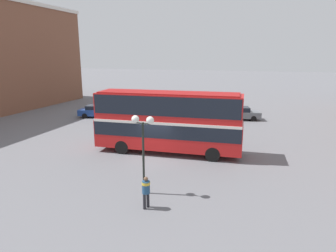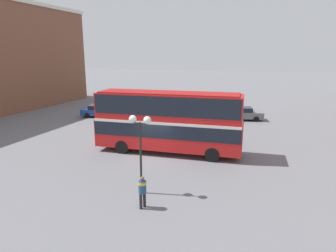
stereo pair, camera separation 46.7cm
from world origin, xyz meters
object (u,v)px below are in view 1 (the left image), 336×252
object	(u,v)px
parked_car_kerb_near	(240,113)
street_lamp_twin_globe	(143,131)
pedestrian_foreground	(146,189)
parked_car_kerb_far	(98,111)
double_decker_bus	(168,119)

from	to	relation	value
parked_car_kerb_near	street_lamp_twin_globe	bearing A→B (deg)	-112.85
pedestrian_foreground	parked_car_kerb_far	bearing A→B (deg)	-31.82
pedestrian_foreground	street_lamp_twin_globe	bearing A→B (deg)	-42.06
parked_car_kerb_near	street_lamp_twin_globe	world-z (taller)	street_lamp_twin_globe
double_decker_bus	street_lamp_twin_globe	size ratio (longest dim) A/B	2.60
street_lamp_twin_globe	parked_car_kerb_far	bearing A→B (deg)	127.67
pedestrian_foreground	parked_car_kerb_near	world-z (taller)	pedestrian_foreground
parked_car_kerb_far	street_lamp_twin_globe	size ratio (longest dim) A/B	1.14
double_decker_bus	parked_car_kerb_far	xyz separation A→B (m)	(-12.26, 10.04, -1.97)
street_lamp_twin_globe	double_decker_bus	bearing A→B (deg)	97.72
pedestrian_foreground	street_lamp_twin_globe	xyz separation A→B (m)	(-0.75, 1.50, 2.53)
parked_car_kerb_near	double_decker_bus	bearing A→B (deg)	-120.76
street_lamp_twin_globe	parked_car_kerb_near	bearing A→B (deg)	81.35
pedestrian_foreground	parked_car_kerb_near	bearing A→B (deg)	-74.91
parked_car_kerb_far	street_lamp_twin_globe	bearing A→B (deg)	-65.85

